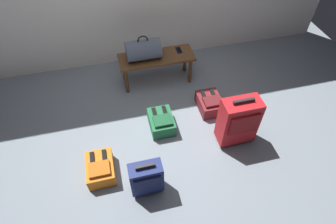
# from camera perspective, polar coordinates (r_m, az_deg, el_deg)

# --- Properties ---
(ground_plane) EXTENTS (6.60, 6.60, 0.00)m
(ground_plane) POSITION_cam_1_polar(r_m,az_deg,el_deg) (3.31, -2.63, -5.06)
(ground_plane) COLOR slate
(bench) EXTENTS (1.00, 0.36, 0.42)m
(bench) POSITION_cam_1_polar(r_m,az_deg,el_deg) (3.76, -2.39, 10.58)
(bench) COLOR brown
(bench) RESTS_ON ground
(duffel_bag_slate) EXTENTS (0.44, 0.26, 0.34)m
(duffel_bag_slate) POSITION_cam_1_polar(r_m,az_deg,el_deg) (3.62, -5.08, 12.65)
(duffel_bag_slate) COLOR #475160
(duffel_bag_slate) RESTS_ON bench
(cell_phone) EXTENTS (0.07, 0.14, 0.01)m
(cell_phone) POSITION_cam_1_polar(r_m,az_deg,el_deg) (3.82, 2.24, 12.63)
(cell_phone) COLOR #191E4C
(cell_phone) RESTS_ON bench
(suitcase_upright_red) EXTENTS (0.41, 0.25, 0.66)m
(suitcase_upright_red) POSITION_cam_1_polar(r_m,az_deg,el_deg) (3.11, 14.31, -1.76)
(suitcase_upright_red) COLOR red
(suitcase_upright_red) RESTS_ON ground
(suitcase_small_navy) EXTENTS (0.32, 0.19, 0.46)m
(suitcase_small_navy) POSITION_cam_1_polar(r_m,az_deg,el_deg) (2.75, -4.50, -13.36)
(suitcase_small_navy) COLOR navy
(suitcase_small_navy) RESTS_ON ground
(backpack_orange) EXTENTS (0.28, 0.38, 0.21)m
(backpack_orange) POSITION_cam_1_polar(r_m,az_deg,el_deg) (3.04, -13.76, -11.26)
(backpack_orange) COLOR orange
(backpack_orange) RESTS_ON ground
(backpack_green) EXTENTS (0.28, 0.38, 0.21)m
(backpack_green) POSITION_cam_1_polar(r_m,az_deg,el_deg) (3.32, -1.37, -2.04)
(backpack_green) COLOR #1E6038
(backpack_green) RESTS_ON ground
(backpack_maroon) EXTENTS (0.28, 0.38, 0.21)m
(backpack_maroon) POSITION_cam_1_polar(r_m,az_deg,el_deg) (3.57, 8.59, 1.81)
(backpack_maroon) COLOR maroon
(backpack_maroon) RESTS_ON ground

